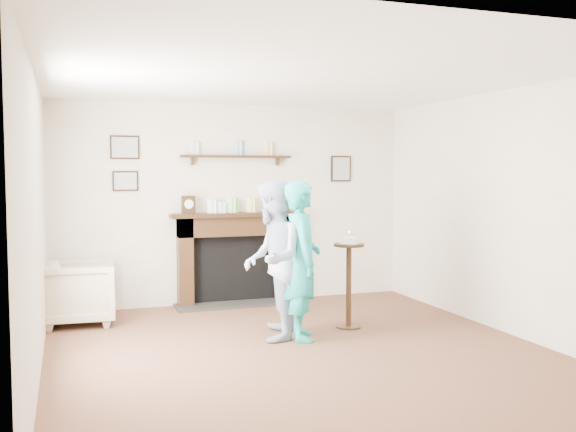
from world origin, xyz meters
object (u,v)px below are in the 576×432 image
at_px(man, 273,338).
at_px(woman, 302,339).
at_px(pedestal_table, 349,268).
at_px(armchair, 81,324).

height_order(man, woman, man).
height_order(man, pedestal_table, pedestal_table).
distance_m(armchair, woman, 2.49).
bearing_deg(armchair, woman, -120.66).
relative_size(armchair, pedestal_table, 0.74).
distance_m(woman, pedestal_table, 0.93).
bearing_deg(woman, pedestal_table, -55.04).
distance_m(man, woman, 0.28).
relative_size(armchair, man, 0.48).
height_order(woman, pedestal_table, pedestal_table).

